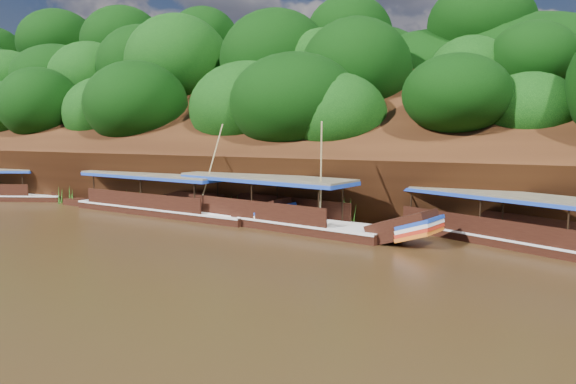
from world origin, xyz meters
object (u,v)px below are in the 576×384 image
Objects in this scene: boat_1 at (289,217)px; boat_3 at (1,193)px; boat_2 at (173,206)px; boat_0 at (521,235)px.

boat_1 is 24.44m from boat_3.
boat_1 is 8.41m from boat_2.
boat_2 is 16.04m from boat_3.
boat_0 reaches higher than boat_2.
boat_2 is (-8.35, 1.01, -0.05)m from boat_1.
boat_1 reaches higher than boat_3.
boat_0 is at bearing 13.54° from boat_1.
boat_1 is at bearing -24.68° from boat_3.
boat_2 is at bearing -155.46° from boat_0.
boat_0 is 20.04m from boat_2.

